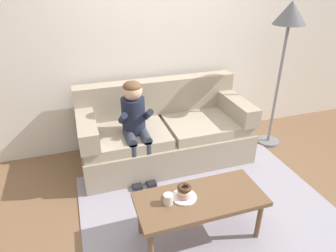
# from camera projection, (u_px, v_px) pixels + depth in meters

# --- Properties ---
(ground) EXTENTS (10.00, 10.00, 0.00)m
(ground) POSITION_uv_depth(u_px,v_px,m) (199.00, 196.00, 3.16)
(ground) COLOR brown
(wall_back) EXTENTS (8.00, 0.10, 2.80)m
(wall_back) POSITION_uv_depth(u_px,v_px,m) (160.00, 36.00, 3.70)
(wall_back) COLOR silver
(wall_back) RESTS_ON ground
(area_rug) EXTENTS (2.45, 1.93, 0.01)m
(area_rug) POSITION_uv_depth(u_px,v_px,m) (210.00, 212.00, 2.95)
(area_rug) COLOR #9993A3
(area_rug) RESTS_ON ground
(couch) EXTENTS (2.02, 0.90, 0.93)m
(couch) POSITION_uv_depth(u_px,v_px,m) (164.00, 133.00, 3.69)
(couch) COLOR tan
(couch) RESTS_ON ground
(coffee_table) EXTENTS (1.09, 0.49, 0.44)m
(coffee_table) POSITION_uv_depth(u_px,v_px,m) (200.00, 202.00, 2.52)
(coffee_table) COLOR brown
(coffee_table) RESTS_ON ground
(person_child) EXTENTS (0.34, 0.58, 1.10)m
(person_child) POSITION_uv_depth(u_px,v_px,m) (135.00, 121.00, 3.25)
(person_child) COLOR #1E2338
(person_child) RESTS_ON ground
(plate) EXTENTS (0.21, 0.21, 0.01)m
(plate) POSITION_uv_depth(u_px,v_px,m) (184.00, 197.00, 2.49)
(plate) COLOR white
(plate) RESTS_ON coffee_table
(donut) EXTENTS (0.17, 0.17, 0.04)m
(donut) POSITION_uv_depth(u_px,v_px,m) (184.00, 195.00, 2.48)
(donut) COLOR pink
(donut) RESTS_ON plate
(donut_second) EXTENTS (0.13, 0.13, 0.04)m
(donut_second) POSITION_uv_depth(u_px,v_px,m) (184.00, 191.00, 2.46)
(donut_second) COLOR beige
(donut_second) RESTS_ON donut
(donut_third) EXTENTS (0.15, 0.15, 0.04)m
(donut_third) POSITION_uv_depth(u_px,v_px,m) (184.00, 188.00, 2.45)
(donut_third) COLOR #422619
(donut_third) RESTS_ON donut_second
(mug) EXTENTS (0.08, 0.08, 0.09)m
(mug) POSITION_uv_depth(u_px,v_px,m) (168.00, 199.00, 2.42)
(mug) COLOR silver
(mug) RESTS_ON coffee_table
(floor_lamp) EXTENTS (0.38, 0.38, 1.83)m
(floor_lamp) POSITION_uv_depth(u_px,v_px,m) (288.00, 26.00, 3.45)
(floor_lamp) COLOR slate
(floor_lamp) RESTS_ON ground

